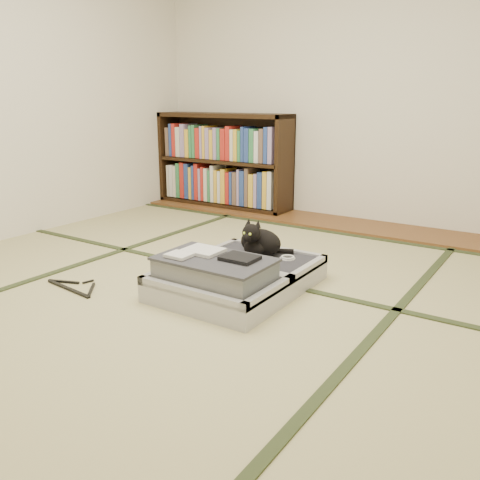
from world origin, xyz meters
The scene contains 9 objects.
floor centered at (0.00, 0.00, 0.00)m, with size 4.50×4.50×0.00m, color #BDB97E.
wood_strip centered at (0.00, 2.00, 0.01)m, with size 4.00×0.50×0.02m, color brown.
room_shell centered at (0.00, 0.00, 1.46)m, with size 4.50×4.50×4.50m.
tatami_borders centered at (0.00, 0.49, 0.00)m, with size 4.00×4.50×0.01m.
bookcase centered at (-1.28, 2.07, 0.45)m, with size 1.43×0.33×0.92m.
suitcase centered at (0.14, 0.16, 0.10)m, with size 0.70×0.93×0.27m.
cat centered at (0.12, 0.45, 0.23)m, with size 0.31×0.31×0.25m.
cable_coil centered at (0.30, 0.49, 0.14)m, with size 0.10×0.10×0.02m.
hanger centered at (-0.68, -0.32, 0.01)m, with size 0.42×0.21×0.01m.
Camera 1 is at (1.66, -2.10, 1.07)m, focal length 38.00 mm.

